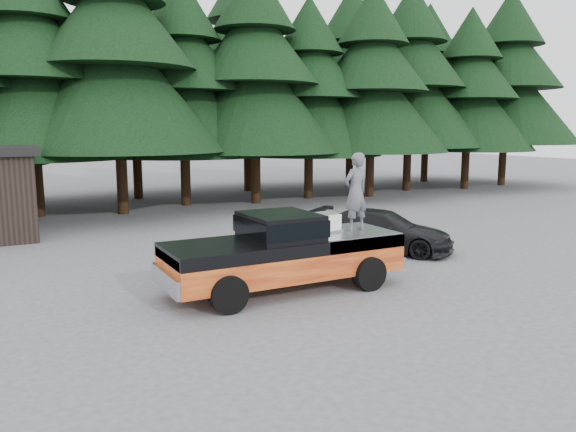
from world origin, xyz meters
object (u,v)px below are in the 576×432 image
air_compressor (325,223)px  man_on_bed (356,192)px  pickup_truck (284,264)px  parked_car (382,231)px

air_compressor → man_on_bed: bearing=-26.4°
pickup_truck → man_on_bed: man_on_bed is taller
air_compressor → parked_car: (3.63, 2.37, -0.89)m
pickup_truck → man_on_bed: (2.02, -0.09, 1.67)m
air_compressor → man_on_bed: man_on_bed is taller
pickup_truck → man_on_bed: size_ratio=3.00×
pickup_truck → parked_car: pickup_truck is taller
pickup_truck → air_compressor: bearing=5.1°
man_on_bed → pickup_truck: bearing=-11.4°
pickup_truck → parked_car: bearing=27.0°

